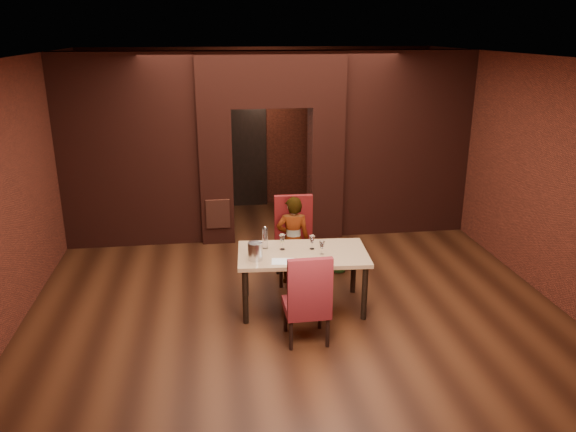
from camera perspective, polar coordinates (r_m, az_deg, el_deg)
name	(u,v)px	position (r m, az deg, el deg)	size (l,w,h in m)	color
floor	(287,283)	(8.27, -0.10, -6.82)	(8.00, 8.00, 0.00)	#442111
ceiling	(287,56)	(7.48, -0.11, 15.92)	(7.00, 8.00, 0.04)	silver
wall_back	(260,128)	(11.61, -2.83, 8.90)	(7.00, 0.04, 3.20)	maroon
wall_front	(365,319)	(4.05, 7.78, -10.32)	(7.00, 0.04, 3.20)	maroon
wall_left	(19,187)	(8.05, -25.66, 2.71)	(0.04, 8.00, 3.20)	maroon
wall_right	(525,169)	(8.89, 22.93, 4.45)	(0.04, 8.00, 3.20)	maroon
pillar_left	(216,175)	(9.70, -7.31, 4.12)	(0.55, 0.55, 2.30)	maroon
pillar_right	(325,172)	(9.90, 3.78, 4.52)	(0.55, 0.55, 2.30)	maroon
lintel	(270,79)	(9.49, -1.80, 13.75)	(2.45, 0.55, 0.90)	maroon
wing_wall_left	(129,152)	(9.70, -15.84, 6.29)	(2.27, 0.35, 3.20)	maroon
wing_wall_right	(404,144)	(10.18, 11.71, 7.16)	(2.27, 0.35, 3.20)	maroon
vent_panel	(218,214)	(9.59, -7.13, 0.21)	(0.40, 0.03, 0.50)	#A0452E
rear_door	(242,156)	(11.63, -4.73, 6.11)	(0.90, 0.08, 2.10)	black
rear_door_frame	(242,156)	(11.59, -4.72, 6.07)	(1.02, 0.04, 2.22)	black
dining_table	(302,280)	(7.45, 1.48, -6.50)	(1.67, 0.94, 0.78)	tan
chair_far	(295,241)	(8.14, 0.75, -2.52)	(0.56, 0.56, 1.23)	maroon
chair_near	(306,296)	(6.64, 1.87, -8.15)	(0.51, 0.51, 1.13)	maroon
person_seated	(293,240)	(8.06, 0.52, -2.47)	(0.48, 0.31, 1.31)	white
wine_glass_a	(282,242)	(7.34, -0.59, -2.66)	(0.09, 0.09, 0.21)	white
wine_glass_b	(312,242)	(7.37, 2.46, -2.69)	(0.08, 0.08, 0.19)	white
wine_glass_c	(322,248)	(7.20, 3.46, -3.25)	(0.07, 0.07, 0.18)	white
tasting_sheet	(283,261)	(7.00, -0.51, -4.64)	(0.28, 0.21, 0.00)	white
wine_bucket	(255,251)	(7.03, -3.34, -3.60)	(0.19, 0.19, 0.23)	silver
water_bottle	(265,238)	(7.37, -2.34, -2.21)	(0.07, 0.07, 0.30)	white
potted_plant	(339,257)	(8.62, 5.25, -4.16)	(0.41, 0.35, 0.46)	#2D6627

